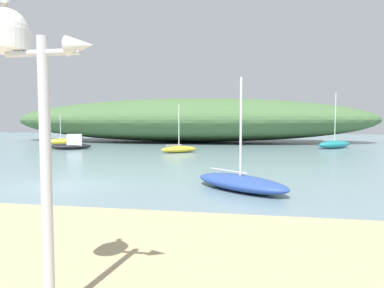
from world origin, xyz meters
name	(u,v)px	position (x,y,z in m)	size (l,w,h in m)	color
ground_plane	(59,186)	(0.00, 0.00, 0.00)	(120.00, 120.00, 0.00)	gray
distant_hill	(186,120)	(-0.84, 29.83, 2.68)	(45.45, 15.24, 5.37)	#476B3D
mast_structure	(19,64)	(4.61, -8.12, 3.01)	(1.26, 0.52, 3.41)	silver
sailboat_far_right	(334,144)	(14.84, 21.10, 0.38)	(4.07, 3.81, 5.12)	teal
sailboat_off_point	(240,182)	(6.76, 0.33, 0.28)	(3.93, 3.59, 3.95)	#2D4C9E
motorboat_near_shore	(72,144)	(-8.54, 15.86, 0.46)	(3.82, 2.75, 1.35)	black
sailboat_centre_water	(179,149)	(1.55, 14.35, 0.28)	(3.08, 2.71, 3.83)	gold
sailboat_east_reach	(61,141)	(-13.12, 21.60, 0.34)	(3.21, 2.17, 3.41)	gold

